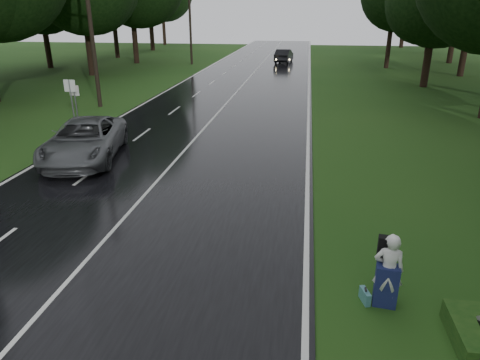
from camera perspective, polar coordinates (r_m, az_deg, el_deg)
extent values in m
plane|color=#224514|center=(11.09, -24.11, -14.94)|extent=(160.00, 160.00, 0.00)
cube|color=black|center=(28.54, -2.82, 8.93)|extent=(12.00, 140.00, 0.04)
cube|color=silver|center=(28.53, -2.82, 8.98)|extent=(0.12, 140.00, 0.01)
imported|color=#4E5153|center=(20.34, -19.87, 5.00)|extent=(4.11, 6.64, 1.71)
imported|color=black|center=(56.89, 5.83, 16.02)|extent=(2.24, 5.09, 1.62)
imported|color=silver|center=(10.25, 19.01, -11.23)|extent=(0.71, 0.51, 1.81)
cube|color=#171F4E|center=(10.46, 18.74, -13.07)|extent=(0.54, 0.40, 1.01)
cube|color=black|center=(10.26, 18.87, -8.57)|extent=(0.43, 0.26, 0.58)
cube|color=teal|center=(10.61, 16.18, -14.51)|extent=(0.24, 0.44, 0.30)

